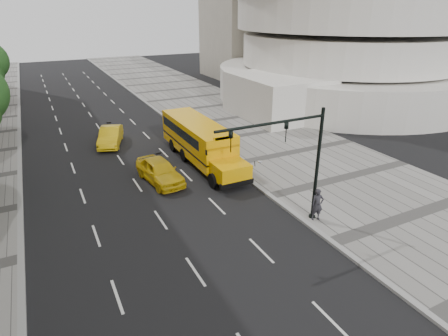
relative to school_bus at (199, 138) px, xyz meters
name	(u,v)px	position (x,y,z in m)	size (l,w,h in m)	color
ground	(152,182)	(-4.50, -2.23, -1.76)	(140.00, 140.00, 0.00)	black
sidewalk_museum	(295,152)	(7.50, -2.23, -1.69)	(12.00, 140.00, 0.15)	gray
curb_museum	(230,165)	(1.50, -2.23, -1.69)	(0.30, 140.00, 0.15)	gray
curb_far	(20,207)	(-12.50, -2.23, -1.69)	(0.30, 140.00, 0.15)	gray
school_bus	(199,138)	(0.00, 0.00, 0.00)	(2.96, 11.56, 3.19)	#EEA604
taxi_near	(160,171)	(-3.94, -2.43, -0.96)	(1.91, 4.74, 1.61)	gold
taxi_far	(111,136)	(-5.40, 6.63, -1.00)	(1.63, 4.66, 1.54)	gold
pedestrian	(317,205)	(2.14, -11.31, -0.69)	(0.67, 0.44, 1.84)	#26252B
traffic_signal	(297,156)	(0.69, -11.02, 2.33)	(6.18, 0.36, 6.40)	black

